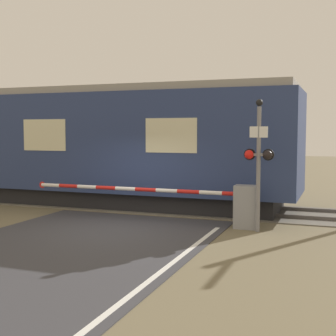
% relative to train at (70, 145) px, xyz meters
% --- Properties ---
extents(ground_plane, '(80.00, 80.00, 0.00)m').
position_rel_train_xyz_m(ground_plane, '(3.72, -3.81, -2.11)').
color(ground_plane, '#6B6047').
extents(track_bed, '(36.00, 3.20, 0.13)m').
position_rel_train_xyz_m(track_bed, '(3.72, 0.00, -2.09)').
color(track_bed, '#666056').
rests_on(track_bed, ground_plane).
extents(train, '(16.55, 3.22, 4.13)m').
position_rel_train_xyz_m(train, '(0.00, 0.00, 0.00)').
color(train, black).
rests_on(train, ground_plane).
extents(crossing_barrier, '(6.90, 0.44, 1.17)m').
position_rel_train_xyz_m(crossing_barrier, '(6.38, -2.54, -1.45)').
color(crossing_barrier, gray).
rests_on(crossing_barrier, ground_plane).
extents(signal_post, '(0.78, 0.26, 3.44)m').
position_rel_train_xyz_m(signal_post, '(7.41, -2.85, -0.16)').
color(signal_post, gray).
rests_on(signal_post, ground_plane).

